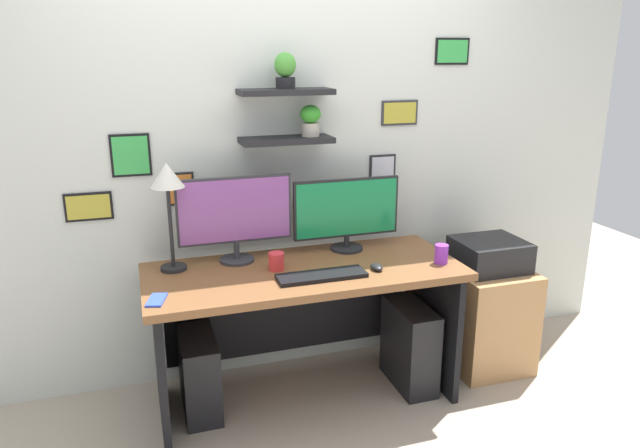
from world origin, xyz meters
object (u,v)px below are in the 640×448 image
object	(u,v)px
cell_phone	(157,300)
keyboard	(322,276)
desk	(302,302)
monitor_left	(235,215)
computer_tower_right	(410,345)
printer	(489,254)
desk_lamp	(168,186)
computer_tower_left	(199,374)
computer_mouse	(377,267)
drawer_cabinet	(484,316)
coffee_mug	(276,261)
pen_cup	(441,254)
monitor_right	(347,212)

from	to	relation	value
cell_phone	keyboard	bearing A→B (deg)	18.96
desk	monitor_left	world-z (taller)	monitor_left
keyboard	computer_tower_right	world-z (taller)	keyboard
desk	printer	size ratio (longest dim) A/B	4.23
desk_lamp	computer_tower_left	xyz separation A→B (m)	(0.08, -0.12, -0.98)
computer_mouse	drawer_cabinet	size ratio (longest dim) A/B	0.15
drawer_cabinet	printer	bearing A→B (deg)	0.00
coffee_mug	drawer_cabinet	xyz separation A→B (m)	(1.26, 0.01, -0.49)
pen_cup	computer_tower_left	world-z (taller)	pen_cup
monitor_right	drawer_cabinet	world-z (taller)	monitor_right
monitor_left	drawer_cabinet	xyz separation A→B (m)	(1.43, -0.18, -0.70)
monitor_left	computer_mouse	world-z (taller)	monitor_left
desk	desk_lamp	bearing A→B (deg)	168.49
desk	pen_cup	xyz separation A→B (m)	(0.70, -0.20, 0.26)
cell_phone	computer_mouse	bearing A→B (deg)	18.92
computer_tower_right	desk_lamp	bearing A→B (deg)	169.40
desk_lamp	cell_phone	size ratio (longest dim) A/B	3.91
monitor_right	desk_lamp	world-z (taller)	desk_lamp
monitor_left	coffee_mug	distance (m)	0.33
desk_lamp	printer	xyz separation A→B (m)	(1.76, -0.15, -0.49)
keyboard	cell_phone	world-z (taller)	keyboard
monitor_left	computer_tower_left	world-z (taller)	monitor_left
cell_phone	coffee_mug	size ratio (longest dim) A/B	1.56
pen_cup	computer_tower_right	bearing A→B (deg)	136.25
computer_tower_left	computer_tower_right	bearing A→B (deg)	-5.33
desk	coffee_mug	world-z (taller)	coffee_mug
cell_phone	drawer_cabinet	bearing A→B (deg)	22.92
monitor_right	computer_tower_left	xyz separation A→B (m)	(-0.86, -0.16, -0.76)
printer	computer_tower_right	xyz separation A→B (m)	(-0.53, -0.08, -0.45)
printer	keyboard	bearing A→B (deg)	-170.17
desk_lamp	computer_tower_left	distance (m)	0.99
computer_tower_left	desk_lamp	bearing A→B (deg)	123.49
desk	printer	bearing A→B (deg)	-0.90
computer_mouse	desk_lamp	xyz separation A→B (m)	(-0.98, 0.32, 0.42)
cell_phone	computer_tower_left	bearing A→B (deg)	69.61
desk	cell_phone	size ratio (longest dim) A/B	11.49
coffee_mug	computer_tower_right	size ratio (longest dim) A/B	0.19
computer_mouse	coffee_mug	bearing A→B (deg)	161.88
monitor_right	printer	size ratio (longest dim) A/B	1.58
keyboard	coffee_mug	distance (m)	0.25
monitor_left	pen_cup	bearing A→B (deg)	-19.90
monitor_right	cell_phone	size ratio (longest dim) A/B	4.30
monitor_right	keyboard	distance (m)	0.50
keyboard	coffee_mug	xyz separation A→B (m)	(-0.18, 0.17, 0.04)
drawer_cabinet	computer_mouse	bearing A→B (deg)	-167.59
keyboard	pen_cup	bearing A→B (deg)	0.22
cell_phone	drawer_cabinet	world-z (taller)	cell_phone
computer_mouse	desk_lamp	bearing A→B (deg)	161.91
drawer_cabinet	computer_tower_left	distance (m)	1.68
coffee_mug	computer_tower_left	distance (m)	0.72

